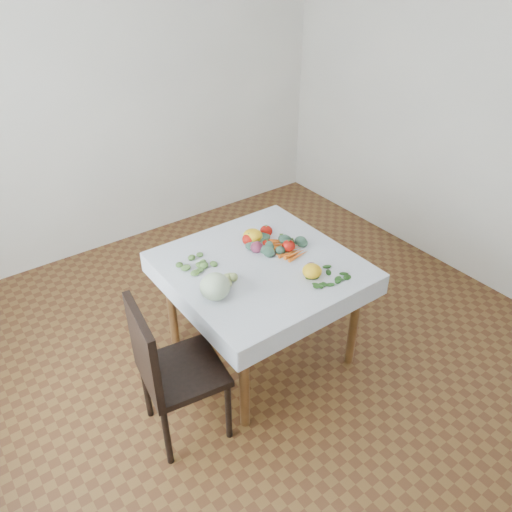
{
  "coord_description": "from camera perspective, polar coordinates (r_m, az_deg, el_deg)",
  "views": [
    {
      "loc": [
        -1.54,
        -2.07,
        2.53
      ],
      "look_at": [
        -0.03,
        0.01,
        0.82
      ],
      "focal_mm": 35.0,
      "sensor_mm": 36.0,
      "label": 1
    }
  ],
  "objects": [
    {
      "name": "cabbage",
      "position": [
        2.82,
        -4.7,
        -3.5
      ],
      "size": [
        0.23,
        0.23,
        0.16
      ],
      "primitive_type": "ellipsoid",
      "rotation": [
        0.0,
        0.0,
        0.43
      ],
      "color": "#B4C3A3",
      "rests_on": "tablecloth"
    },
    {
      "name": "back_wall",
      "position": [
        4.51,
        -15.47,
        17.34
      ],
      "size": [
        4.0,
        0.04,
        2.7
      ],
      "primitive_type": "cube",
      "color": "silver",
      "rests_on": "ground"
    },
    {
      "name": "heirloom_front",
      "position": [
        3.01,
        6.42,
        -1.71
      ],
      "size": [
        0.15,
        0.15,
        0.08
      ],
      "primitive_type": "ellipsoid",
      "rotation": [
        0.0,
        0.0,
        -0.34
      ],
      "color": "yellow",
      "rests_on": "tablecloth"
    },
    {
      "name": "table",
      "position": [
        3.19,
        0.54,
        -2.37
      ],
      "size": [
        1.0,
        1.0,
        0.75
      ],
      "color": "brown",
      "rests_on": "ground"
    },
    {
      "name": "basil_bunch",
      "position": [
        3.04,
        8.0,
        -2.36
      ],
      "size": [
        0.24,
        0.17,
        0.01
      ],
      "color": "#27561A",
      "rests_on": "tablecloth"
    },
    {
      "name": "tomato_d",
      "position": [
        3.24,
        3.74,
        1.16
      ],
      "size": [
        0.11,
        0.11,
        0.08
      ],
      "primitive_type": "ellipsoid",
      "rotation": [
        0.0,
        0.0,
        0.4
      ],
      "color": "#AA130B",
      "rests_on": "tablecloth"
    },
    {
      "name": "tomato_c",
      "position": [
        3.26,
        1.27,
        1.33
      ],
      "size": [
        0.08,
        0.08,
        0.06
      ],
      "primitive_type": "ellipsoid",
      "rotation": [
        0.0,
        0.0,
        -0.23
      ],
      "color": "#AA130B",
      "rests_on": "tablecloth"
    },
    {
      "name": "kale_bunch",
      "position": [
        3.29,
        1.77,
        1.45
      ],
      "size": [
        0.34,
        0.32,
        0.05
      ],
      "color": "#3C624E",
      "rests_on": "tablecloth"
    },
    {
      "name": "onion_b",
      "position": [
        3.06,
        6.35,
        -1.33
      ],
      "size": [
        0.1,
        0.1,
        0.06
      ],
      "primitive_type": "ellipsoid",
      "rotation": [
        0.0,
        0.0,
        0.42
      ],
      "color": "maroon",
      "rests_on": "tablecloth"
    },
    {
      "name": "heirloom_back",
      "position": [
        3.32,
        -0.37,
        2.3
      ],
      "size": [
        0.15,
        0.15,
        0.09
      ],
      "primitive_type": "ellipsoid",
      "rotation": [
        0.0,
        0.0,
        -0.12
      ],
      "color": "yellow",
      "rests_on": "tablecloth"
    },
    {
      "name": "onion_a",
      "position": [
        3.22,
        0.09,
        1.01
      ],
      "size": [
        0.1,
        0.1,
        0.07
      ],
      "primitive_type": "ellipsoid",
      "rotation": [
        0.0,
        0.0,
        0.24
      ],
      "color": "maroon",
      "rests_on": "tablecloth"
    },
    {
      "name": "carrot_bunch",
      "position": [
        3.26,
        3.49,
        0.9
      ],
      "size": [
        0.18,
        0.31,
        0.03
      ],
      "color": "orange",
      "rests_on": "tablecloth"
    },
    {
      "name": "tomatillo_cluster",
      "position": [
        2.95,
        -3.15,
        -2.89
      ],
      "size": [
        0.1,
        0.13,
        0.05
      ],
      "color": "#C5CF77",
      "rests_on": "tablecloth"
    },
    {
      "name": "dill_bunch",
      "position": [
        3.13,
        -7.02,
        -0.95
      ],
      "size": [
        0.23,
        0.17,
        0.02
      ],
      "color": "#507234",
      "rests_on": "tablecloth"
    },
    {
      "name": "tomato_a",
      "position": [
        3.3,
        -0.84,
        1.92
      ],
      "size": [
        0.1,
        0.1,
        0.08
      ],
      "primitive_type": "ellipsoid",
      "rotation": [
        0.0,
        0.0,
        -0.14
      ],
      "color": "#AA130B",
      "rests_on": "tablecloth"
    },
    {
      "name": "chair",
      "position": [
        2.8,
        -10.18,
        -12.3
      ],
      "size": [
        0.49,
        0.49,
        0.95
      ],
      "color": "black",
      "rests_on": "ground"
    },
    {
      "name": "ground",
      "position": [
        3.62,
        0.48,
        -10.77
      ],
      "size": [
        4.0,
        4.0,
        0.0
      ],
      "primitive_type": "plane",
      "color": "brown"
    },
    {
      "name": "tablecloth",
      "position": [
        3.14,
        0.55,
        -0.9
      ],
      "size": [
        1.12,
        1.12,
        0.01
      ],
      "primitive_type": "cube",
      "color": "white",
      "rests_on": "table"
    },
    {
      "name": "tomato_b",
      "position": [
        3.39,
        1.17,
        2.86
      ],
      "size": [
        0.1,
        0.1,
        0.08
      ],
      "primitive_type": "ellipsoid",
      "rotation": [
        0.0,
        0.0,
        0.2
      ],
      "color": "#AA130B",
      "rests_on": "tablecloth"
    }
  ]
}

